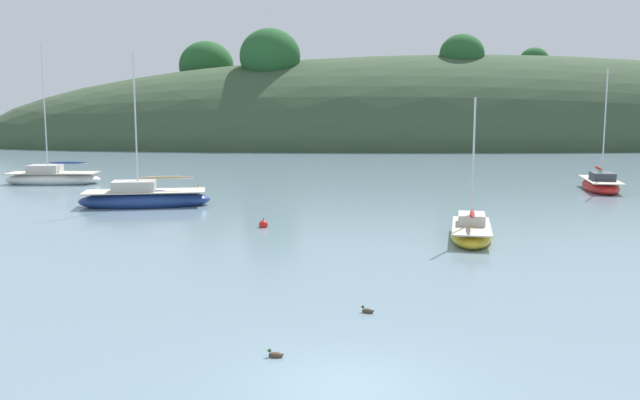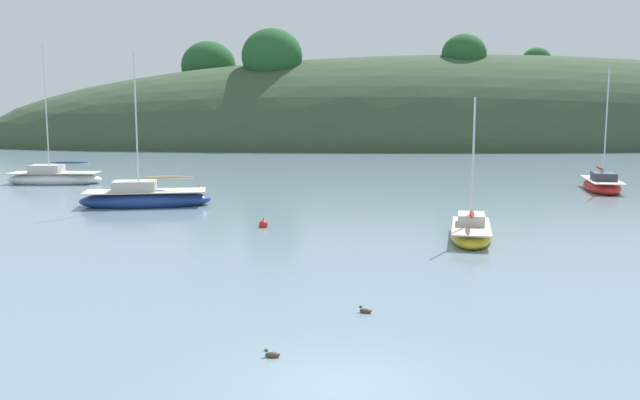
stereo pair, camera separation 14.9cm
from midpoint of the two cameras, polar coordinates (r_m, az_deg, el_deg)
name	(u,v)px [view 1 (the left image)]	position (r m, az deg, el deg)	size (l,w,h in m)	color
ground_plane	(348,386)	(14.84, 2.06, -15.35)	(400.00, 400.00, 0.00)	slate
far_shoreline_hill	(469,144)	(106.54, 12.35, 4.62)	(150.00, 36.00, 30.34)	#384C33
sailboat_red_portside	(144,199)	(41.37, -14.67, 0.12)	(7.89, 3.54, 9.23)	navy
sailboat_navy_dinghy	(600,185)	(51.37, 22.44, 1.19)	(3.66, 6.83, 8.66)	red
sailboat_yellow_far	(52,178)	(55.55, -21.64, 1.73)	(7.25, 2.58, 10.71)	white
sailboat_cream_ketch	(471,232)	(30.73, 12.47, -2.64)	(2.97, 5.55, 6.44)	gold
mooring_buoy_channel	(263,225)	(33.20, -4.91, -2.09)	(0.44, 0.44, 0.54)	red
mooring_buoy_inner	(199,189)	(47.87, -10.25, 0.88)	(0.44, 0.44, 0.54)	orange
duck_lead	(275,355)	(16.39, -4.04, -12.87)	(0.43, 0.23, 0.24)	#473828
duck_lone_right	(367,311)	(19.67, 3.79, -9.29)	(0.41, 0.31, 0.24)	#473828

